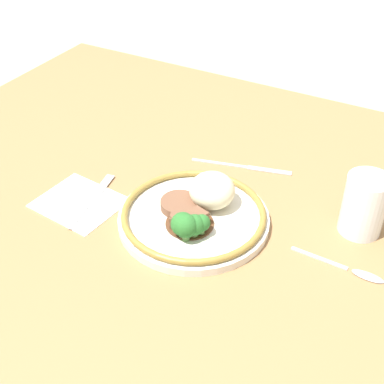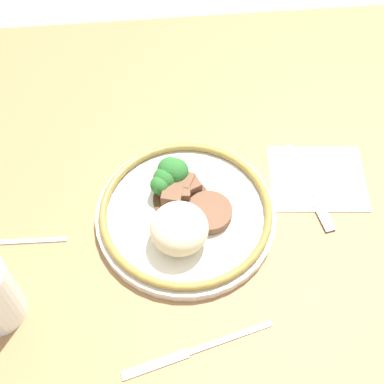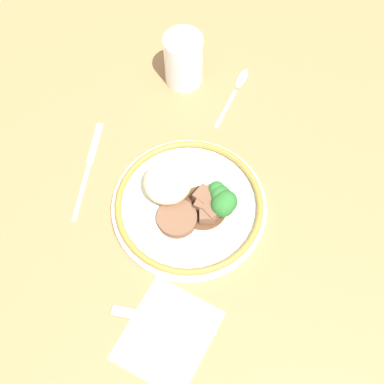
# 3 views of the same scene
# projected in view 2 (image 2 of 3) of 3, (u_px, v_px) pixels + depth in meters

# --- Properties ---
(ground_plane) EXTENTS (8.00, 8.00, 0.00)m
(ground_plane) POSITION_uv_depth(u_px,v_px,m) (186.00, 258.00, 0.80)
(ground_plane) COLOR tan
(dining_table) EXTENTS (1.41, 1.05, 0.03)m
(dining_table) POSITION_uv_depth(u_px,v_px,m) (186.00, 253.00, 0.79)
(dining_table) COLOR olive
(dining_table) RESTS_ON ground
(napkin) EXTENTS (0.16, 0.14, 0.00)m
(napkin) POSITION_uv_depth(u_px,v_px,m) (317.00, 178.00, 0.84)
(napkin) COLOR white
(napkin) RESTS_ON dining_table
(plate) EXTENTS (0.27, 0.27, 0.08)m
(plate) POSITION_uv_depth(u_px,v_px,m) (184.00, 212.00, 0.78)
(plate) COLOR silver
(plate) RESTS_ON dining_table
(fork) EXTENTS (0.04, 0.17, 0.00)m
(fork) POSITION_uv_depth(u_px,v_px,m) (313.00, 194.00, 0.82)
(fork) COLOR #B7B7BC
(fork) RESTS_ON napkin
(knife) EXTENTS (0.20, 0.06, 0.00)m
(knife) POSITION_uv_depth(u_px,v_px,m) (193.00, 351.00, 0.69)
(knife) COLOR #B7B7BC
(knife) RESTS_ON dining_table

